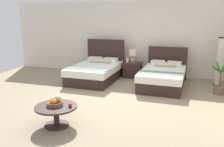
{
  "coord_description": "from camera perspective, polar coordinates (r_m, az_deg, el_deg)",
  "views": [
    {
      "loc": [
        1.85,
        -5.81,
        2.12
      ],
      "look_at": [
        -0.17,
        0.45,
        0.56
      ],
      "focal_mm": 39.73,
      "sensor_mm": 36.0,
      "label": 1
    }
  ],
  "objects": [
    {
      "name": "potted_palm",
      "position": [
        7.37,
        23.53,
        -2.17
      ],
      "size": [
        0.58,
        0.55,
        0.92
      ],
      "color": "brown",
      "rests_on": "ground"
    },
    {
      "name": "loose_apple",
      "position": [
        4.81,
        -9.59,
        -7.19
      ],
      "size": [
        0.08,
        0.08,
        0.08
      ],
      "color": "#B8352B",
      "rests_on": "coffee_table"
    },
    {
      "name": "wall_back",
      "position": [
        8.97,
        5.95,
        8.03
      ],
      "size": [
        9.75,
        0.12,
        2.59
      ],
      "primitive_type": "cube",
      "color": "silver",
      "rests_on": "ground"
    },
    {
      "name": "fruit_bowl",
      "position": [
        4.93,
        -12.92,
        -6.42
      ],
      "size": [
        0.32,
        0.32,
        0.2
      ],
      "color": "brown",
      "rests_on": "coffee_table"
    },
    {
      "name": "nightstand",
      "position": [
        8.59,
        4.74,
        0.81
      ],
      "size": [
        0.59,
        0.49,
        0.52
      ],
      "color": "#301F1C",
      "rests_on": "ground"
    },
    {
      "name": "floor_lamp_corner",
      "position": [
        8.12,
        23.5,
        2.46
      ],
      "size": [
        0.21,
        0.21,
        1.48
      ],
      "color": "black",
      "rests_on": "ground"
    },
    {
      "name": "bed_near_window",
      "position": [
        8.16,
        -3.7,
        0.49
      ],
      "size": [
        1.4,
        2.06,
        1.27
      ],
      "color": "#301F1C",
      "rests_on": "ground"
    },
    {
      "name": "coffee_table",
      "position": [
        4.97,
        -12.73,
        -8.49
      ],
      "size": [
        0.82,
        0.82,
        0.41
      ],
      "color": "#301F1C",
      "rests_on": "ground"
    },
    {
      "name": "ground_plane",
      "position": [
        6.46,
        0.2,
        -5.9
      ],
      "size": [
        9.75,
        9.45,
        0.02
      ],
      "primitive_type": "cube",
      "color": "gray"
    },
    {
      "name": "bed_near_corner",
      "position": [
        7.64,
        11.64,
        -0.73
      ],
      "size": [
        1.3,
        2.08,
        1.09
      ],
      "color": "#301F1C",
      "rests_on": "ground"
    },
    {
      "name": "table_lamp",
      "position": [
        8.51,
        4.84,
        4.33
      ],
      "size": [
        0.26,
        0.26,
        0.44
      ],
      "color": "tan",
      "rests_on": "nightstand"
    },
    {
      "name": "vase",
      "position": [
        8.53,
        3.56,
        3.05
      ],
      "size": [
        0.1,
        0.1,
        0.16
      ],
      "color": "silver",
      "rests_on": "nightstand"
    }
  ]
}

